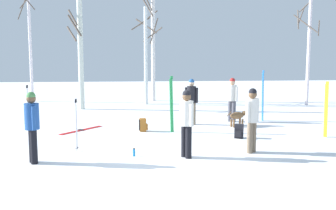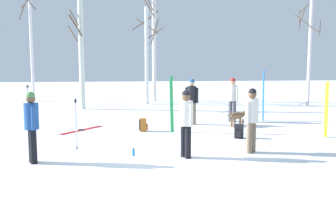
% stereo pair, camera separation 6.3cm
% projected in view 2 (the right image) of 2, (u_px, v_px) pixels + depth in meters
% --- Properties ---
extents(ground_plane, '(60.00, 60.00, 0.00)m').
position_uv_depth(ground_plane, '(162.00, 151.00, 10.52)').
color(ground_plane, white).
extents(person_0, '(0.34, 0.48, 1.72)m').
position_uv_depth(person_0, '(32.00, 122.00, 9.28)').
color(person_0, black).
rests_on(person_0, ground_plane).
extents(person_1, '(0.40, 0.39, 1.72)m').
position_uv_depth(person_1, '(252.00, 116.00, 10.28)').
color(person_1, '#72604C').
rests_on(person_1, ground_plane).
extents(person_2, '(0.47, 0.34, 1.72)m').
position_uv_depth(person_2, '(192.00, 99.00, 14.59)').
color(person_2, '#72604C').
rests_on(person_2, ground_plane).
extents(person_3, '(0.34, 0.47, 1.72)m').
position_uv_depth(person_3, '(186.00, 119.00, 9.77)').
color(person_3, black).
rests_on(person_3, ground_plane).
extents(person_4, '(0.36, 0.43, 1.72)m').
position_uv_depth(person_4, '(233.00, 97.00, 15.22)').
color(person_4, '#4C4C56').
rests_on(person_4, ground_plane).
extents(dog, '(0.85, 0.43, 0.57)m').
position_uv_depth(dog, '(238.00, 116.00, 14.21)').
color(dog, brown).
rests_on(dog, ground_plane).
extents(ski_pair_planted_0, '(0.17, 0.12, 1.89)m').
position_uv_depth(ski_pair_planted_0, '(172.00, 104.00, 13.12)').
color(ski_pair_planted_0, green).
rests_on(ski_pair_planted_0, ground_plane).
extents(ski_pair_planted_1, '(0.03, 0.20, 2.00)m').
position_uv_depth(ski_pair_planted_1, '(263.00, 96.00, 15.45)').
color(ski_pair_planted_1, blue).
rests_on(ski_pair_planted_1, ground_plane).
extents(ski_pair_planted_2, '(0.07, 0.15, 1.77)m').
position_uv_depth(ski_pair_planted_2, '(326.00, 110.00, 12.30)').
color(ski_pair_planted_2, yellow).
rests_on(ski_pair_planted_2, ground_plane).
extents(ski_pair_lying_0, '(1.32, 1.62, 0.05)m').
position_uv_depth(ski_pair_lying_0, '(82.00, 130.00, 13.54)').
color(ski_pair_lying_0, red).
rests_on(ski_pair_lying_0, ground_plane).
extents(ski_poles_0, '(0.07, 0.23, 1.41)m').
position_uv_depth(ski_poles_0, '(76.00, 123.00, 10.55)').
color(ski_poles_0, '#B2B2BC').
rests_on(ski_poles_0, ground_plane).
extents(ski_poles_1, '(0.07, 0.26, 1.51)m').
position_uv_depth(ski_poles_1, '(28.00, 104.00, 14.21)').
color(ski_poles_1, '#B2B2BC').
rests_on(ski_poles_1, ground_plane).
extents(backpack_0, '(0.30, 0.28, 0.44)m').
position_uv_depth(backpack_0, '(143.00, 125.00, 13.34)').
color(backpack_0, '#99591E').
rests_on(backpack_0, ground_plane).
extents(backpack_1, '(0.32, 0.34, 0.44)m').
position_uv_depth(backpack_1, '(239.00, 131.00, 12.21)').
color(backpack_1, black).
rests_on(backpack_1, ground_plane).
extents(water_bottle_0, '(0.07, 0.07, 0.21)m').
position_uv_depth(water_bottle_0, '(134.00, 152.00, 10.01)').
color(water_bottle_0, '#1E72BF').
rests_on(water_bottle_0, ground_plane).
extents(birch_tree_0, '(1.57, 1.33, 7.73)m').
position_uv_depth(birch_tree_0, '(30.00, 29.00, 21.83)').
color(birch_tree_0, silver).
rests_on(birch_tree_0, ground_plane).
extents(birch_tree_1, '(0.81, 0.81, 5.65)m').
position_uv_depth(birch_tree_1, '(81.00, 49.00, 18.69)').
color(birch_tree_1, silver).
rests_on(birch_tree_1, ground_plane).
extents(birch_tree_2, '(1.67, 1.21, 5.12)m').
position_uv_depth(birch_tree_2, '(147.00, 54.00, 20.67)').
color(birch_tree_2, silver).
rests_on(birch_tree_2, ground_plane).
extents(birch_tree_3, '(1.32, 1.82, 6.74)m').
position_uv_depth(birch_tree_3, '(153.00, 39.00, 22.20)').
color(birch_tree_3, silver).
rests_on(birch_tree_3, ground_plane).
extents(birch_tree_4, '(1.59, 1.69, 6.56)m').
position_uv_depth(birch_tree_4, '(310.00, 39.00, 20.19)').
color(birch_tree_4, silver).
rests_on(birch_tree_4, ground_plane).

